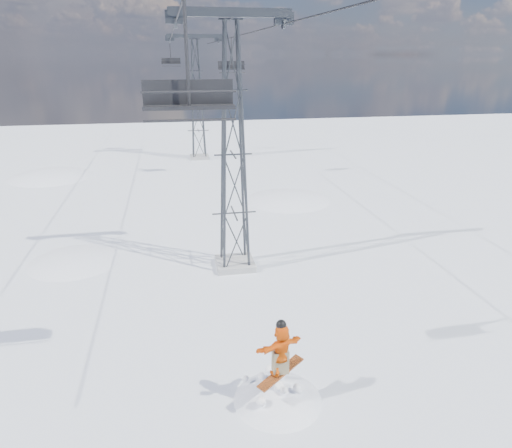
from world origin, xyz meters
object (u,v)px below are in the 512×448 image
object	(u,v)px
lift_tower_far	(197,102)
lift_chair_near	(189,97)
lift_tower_near	(233,155)
snowboarder_jump	(277,442)

from	to	relation	value
lift_tower_far	lift_chair_near	xyz separation A→B (m)	(-2.20, -33.73, 3.26)
lift_tower_near	snowboarder_jump	bearing A→B (deg)	-90.24
lift_tower_far	lift_tower_near	bearing A→B (deg)	-90.00
lift_tower_near	lift_chair_near	distance (m)	9.58
lift_tower_near	lift_tower_far	world-z (taller)	same
lift_tower_near	snowboarder_jump	distance (m)	11.70
snowboarder_jump	lift_tower_far	bearing A→B (deg)	89.94
lift_chair_near	lift_tower_near	bearing A→B (deg)	75.86
lift_tower_near	lift_chair_near	xyz separation A→B (m)	(-2.20, -8.73, 3.26)
lift_tower_far	snowboarder_jump	size ratio (longest dim) A/B	1.66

